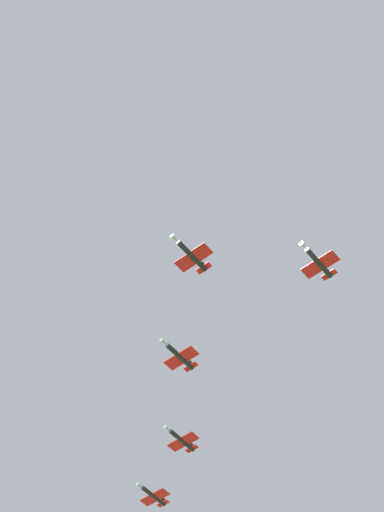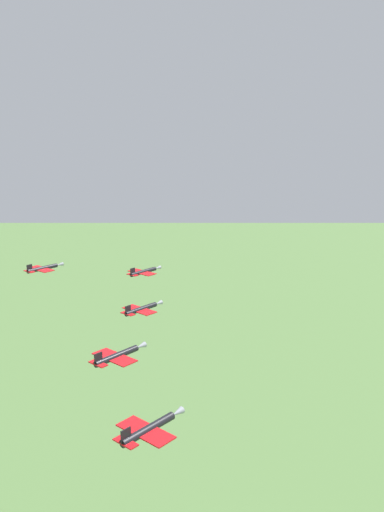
{
  "view_description": "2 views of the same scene",
  "coord_description": "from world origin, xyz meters",
  "px_view_note": "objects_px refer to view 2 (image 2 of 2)",
  "views": [
    {
      "loc": [
        -85.3,
        54.68,
        1.83
      ],
      "look_at": [
        -15.68,
        -4.5,
        132.33
      ],
      "focal_mm": 53.13,
      "sensor_mm": 36.0,
      "label": 1
    },
    {
      "loc": [
        104.98,
        -83.0,
        170.84
      ],
      "look_at": [
        -3.15,
        2.76,
        138.08
      ],
      "focal_mm": 37.68,
      "sensor_mm": 36.0,
      "label": 2
    }
  ],
  "objects_px": {
    "jet_lead": "(144,272)",
    "jet_port_inner": "(43,268)",
    "jet_starboard_inner": "(142,309)",
    "jet_port_trail": "(150,428)",
    "jet_starboard_outer": "(118,355)"
  },
  "relations": [
    {
      "from": "jet_lead",
      "to": "jet_port_inner",
      "type": "xyz_separation_m",
      "value": [
        -15.48,
        -22.58,
        1.47
      ]
    },
    {
      "from": "jet_starboard_inner",
      "to": "jet_port_trail",
      "type": "xyz_separation_m",
      "value": [
        44.52,
        -27.88,
        1.25
      ]
    },
    {
      "from": "jet_starboard_outer",
      "to": "jet_starboard_inner",
      "type": "bearing_deg",
      "value": 128.73
    },
    {
      "from": "jet_port_inner",
      "to": "jet_starboard_inner",
      "type": "relative_size",
      "value": 1.0
    },
    {
      "from": "jet_port_inner",
      "to": "jet_starboard_outer",
      "type": "height_order",
      "value": "jet_port_inner"
    },
    {
      "from": "jet_lead",
      "to": "jet_port_inner",
      "type": "relative_size",
      "value": 1.0
    },
    {
      "from": "jet_starboard_outer",
      "to": "jet_lead",
      "type": "bearing_deg",
      "value": 131.66
    },
    {
      "from": "jet_port_trail",
      "to": "jet_port_inner",
      "type": "bearing_deg",
      "value": 155.32
    },
    {
      "from": "jet_lead",
      "to": "jet_starboard_inner",
      "type": "bearing_deg",
      "value": -45.04
    },
    {
      "from": "jet_starboard_inner",
      "to": "jet_starboard_outer",
      "type": "xyz_separation_m",
      "value": [
        23.42,
        -20.17,
        2.22
      ]
    },
    {
      "from": "jet_starboard_outer",
      "to": "jet_port_trail",
      "type": "xyz_separation_m",
      "value": [
        21.1,
        -7.71,
        -0.98
      ]
    },
    {
      "from": "jet_port_inner",
      "to": "jet_port_trail",
      "type": "distance_m",
      "value": 85.15
    },
    {
      "from": "jet_starboard_inner",
      "to": "jet_port_trail",
      "type": "relative_size",
      "value": 1.0
    },
    {
      "from": "jet_starboard_inner",
      "to": "jet_starboard_outer",
      "type": "bearing_deg",
      "value": -51.27
    },
    {
      "from": "jet_port_inner",
      "to": "jet_port_trail",
      "type": "xyz_separation_m",
      "value": [
        82.55,
        -20.82,
        -1.69
      ]
    }
  ]
}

